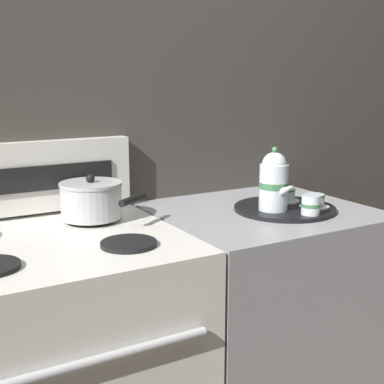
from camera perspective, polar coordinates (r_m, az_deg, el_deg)
wall_back at (r=1.95m, az=-7.91°, el=4.78°), size 6.00×0.05×2.20m
control_panel at (r=1.81m, az=-17.92°, el=1.35°), size 0.75×0.05×0.23m
side_counter at (r=2.03m, az=7.11°, el=-14.21°), size 0.71×0.65×0.90m
saucepan at (r=1.72m, az=-10.65°, el=-0.82°), size 0.24×0.27×0.14m
serving_tray at (r=1.87m, az=9.85°, el=-1.74°), size 0.35×0.35×0.01m
teapot at (r=1.79m, az=8.75°, el=1.12°), size 0.10×0.16×0.21m
teacup_left at (r=1.87m, az=12.93°, el=-0.93°), size 0.10×0.10×0.05m
teacup_right at (r=1.94m, az=9.96°, el=-0.33°), size 0.10×0.10×0.05m
creamer_jug at (r=1.77m, az=12.56°, el=-1.35°), size 0.06×0.06×0.06m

